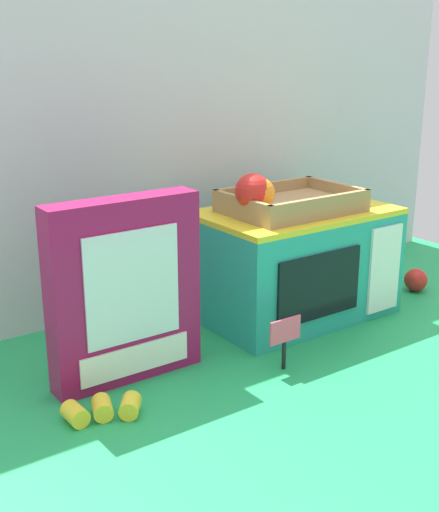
{
  "coord_description": "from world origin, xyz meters",
  "views": [
    {
      "loc": [
        -0.82,
        -0.99,
        0.57
      ],
      "look_at": [
        -0.1,
        0.03,
        0.18
      ],
      "focal_mm": 46.93,
      "sensor_mm": 36.0,
      "label": 1
    }
  ],
  "objects_px": {
    "food_groups_crate": "(281,201)",
    "cookie_set_box": "(125,291)",
    "loose_toy_apple": "(416,280)",
    "price_sign": "(285,336)",
    "toy_microwave": "(295,263)",
    "loose_toy_banana": "(103,409)"
  },
  "relations": [
    {
      "from": "food_groups_crate",
      "to": "loose_toy_apple",
      "type": "bearing_deg",
      "value": -7.69
    },
    {
      "from": "cookie_set_box",
      "to": "price_sign",
      "type": "distance_m",
      "value": 0.3
    },
    {
      "from": "food_groups_crate",
      "to": "loose_toy_apple",
      "type": "xyz_separation_m",
      "value": [
        0.39,
        -0.05,
        -0.24
      ]
    },
    {
      "from": "toy_microwave",
      "to": "cookie_set_box",
      "type": "relative_size",
      "value": 1.26
    },
    {
      "from": "toy_microwave",
      "to": "cookie_set_box",
      "type": "xyz_separation_m",
      "value": [
        -0.44,
        -0.06,
        0.05
      ]
    },
    {
      "from": "loose_toy_banana",
      "to": "loose_toy_apple",
      "type": "relative_size",
      "value": 2.24
    },
    {
      "from": "cookie_set_box",
      "to": "toy_microwave",
      "type": "bearing_deg",
      "value": 7.53
    },
    {
      "from": "food_groups_crate",
      "to": "cookie_set_box",
      "type": "xyz_separation_m",
      "value": [
        -0.39,
        -0.05,
        -0.1
      ]
    },
    {
      "from": "price_sign",
      "to": "loose_toy_apple",
      "type": "xyz_separation_m",
      "value": [
        0.53,
        0.13,
        -0.04
      ]
    },
    {
      "from": "price_sign",
      "to": "food_groups_crate",
      "type": "bearing_deg",
      "value": 52.74
    },
    {
      "from": "food_groups_crate",
      "to": "cookie_set_box",
      "type": "bearing_deg",
      "value": -172.9
    },
    {
      "from": "loose_toy_apple",
      "to": "cookie_set_box",
      "type": "bearing_deg",
      "value": 179.69
    },
    {
      "from": "food_groups_crate",
      "to": "price_sign",
      "type": "relative_size",
      "value": 2.85
    },
    {
      "from": "food_groups_crate",
      "to": "loose_toy_apple",
      "type": "height_order",
      "value": "food_groups_crate"
    },
    {
      "from": "food_groups_crate",
      "to": "cookie_set_box",
      "type": "distance_m",
      "value": 0.41
    },
    {
      "from": "price_sign",
      "to": "loose_toy_banana",
      "type": "relative_size",
      "value": 0.79
    },
    {
      "from": "food_groups_crate",
      "to": "loose_toy_apple",
      "type": "distance_m",
      "value": 0.46
    },
    {
      "from": "loose_toy_banana",
      "to": "price_sign",
      "type": "bearing_deg",
      "value": -5.73
    },
    {
      "from": "toy_microwave",
      "to": "loose_toy_apple",
      "type": "bearing_deg",
      "value": -10.49
    },
    {
      "from": "toy_microwave",
      "to": "food_groups_crate",
      "type": "height_order",
      "value": "food_groups_crate"
    },
    {
      "from": "loose_toy_apple",
      "to": "toy_microwave",
      "type": "bearing_deg",
      "value": 169.51
    },
    {
      "from": "price_sign",
      "to": "toy_microwave",
      "type": "bearing_deg",
      "value": 45.32
    }
  ]
}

